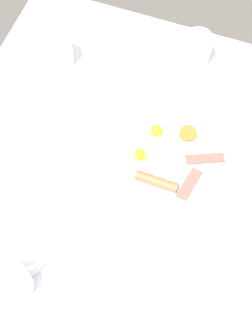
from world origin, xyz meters
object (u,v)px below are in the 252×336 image
water_glass_tall (59,51)px  napkin_folded (116,285)px  fork_by_plate (47,190)px  knife_by_plate (129,63)px  wine_glass_spare (197,50)px  teapot_near (230,266)px  breakfast_plate (170,159)px  teacup_with_saucer_right (14,285)px

water_glass_tall → napkin_folded: 0.64m
fork_by_plate → knife_by_plate: bearing=-97.8°
napkin_folded → fork_by_plate: napkin_folded is taller
wine_glass_spare → knife_by_plate: size_ratio=0.42×
fork_by_plate → knife_by_plate: same height
water_glass_tall → wine_glass_spare: 0.37m
teapot_near → water_glass_tall: bearing=-99.4°
wine_glass_spare → water_glass_tall: bearing=20.5°
water_glass_tall → wine_glass_spare: bearing=-159.5°
napkin_folded → wine_glass_spare: bearing=-89.0°
fork_by_plate → water_glass_tall: bearing=-71.5°
fork_by_plate → napkin_folded: bearing=146.5°
napkin_folded → fork_by_plate: bearing=-33.5°
teapot_near → breakfast_plate: bearing=-112.1°
teapot_near → wine_glass_spare: bearing=-130.9°
napkin_folded → water_glass_tall: bearing=-55.5°
breakfast_plate → knife_by_plate: bearing=-51.6°
water_glass_tall → fork_by_plate: water_glass_tall is taller
breakfast_plate → napkin_folded: 0.34m
napkin_folded → fork_by_plate: 0.29m
teapot_near → knife_by_plate: bearing=-113.8°
wine_glass_spare → knife_by_plate: bearing=23.0°
breakfast_plate → napkin_folded: size_ratio=1.67×
teapot_near → wine_glass_spare: 0.59m
teapot_near → wine_glass_spare: teapot_near is taller
napkin_folded → teapot_near: bearing=-153.3°
breakfast_plate → fork_by_plate: 0.31m
napkin_folded → fork_by_plate: (0.24, -0.16, -0.00)m
breakfast_plate → wine_glass_spare: bearing=-84.6°
teapot_near → water_glass_tall: teapot_near is taller
teacup_with_saucer_right → water_glass_tall: bearing=-75.4°
wine_glass_spare → knife_by_plate: wine_glass_spare is taller
water_glass_tall → fork_by_plate: bearing=108.5°
teapot_near → napkin_folded: bearing=-37.0°
breakfast_plate → teacup_with_saucer_right: 0.47m
water_glass_tall → knife_by_plate: (-0.18, -0.06, -0.04)m
water_glass_tall → knife_by_plate: bearing=-161.9°
teacup_with_saucer_right → wine_glass_spare: size_ratio=1.70×
breakfast_plate → knife_by_plate: 0.32m
breakfast_plate → teapot_near: size_ratio=1.57×
teacup_with_saucer_right → napkin_folded: (-0.20, -0.08, -0.02)m
wine_glass_spare → fork_by_plate: 0.55m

